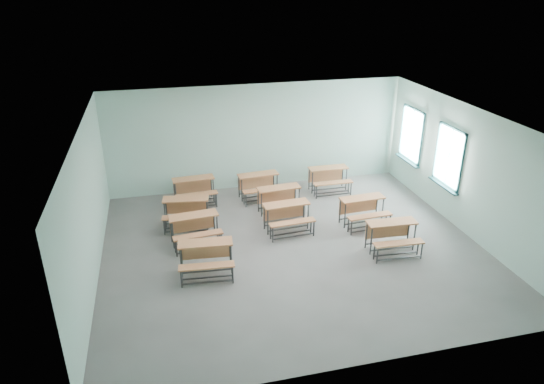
{
  "coord_description": "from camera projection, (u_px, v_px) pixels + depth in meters",
  "views": [
    {
      "loc": [
        -2.91,
        -9.78,
        6.06
      ],
      "look_at": [
        -0.23,
        1.2,
        1.0
      ],
      "focal_mm": 32.0,
      "sensor_mm": 36.0,
      "label": 1
    }
  ],
  "objects": [
    {
      "name": "desk_unit_r2c1",
      "position": [
        280.0,
        197.0,
        13.31
      ],
      "size": [
        1.24,
        0.87,
        0.74
      ],
      "rotation": [
        0.0,
        0.0,
        0.07
      ],
      "color": "#B46B41",
      "rests_on": "ground"
    },
    {
      "name": "desk_unit_r3c1",
      "position": [
        259.0,
        183.0,
        14.22
      ],
      "size": [
        1.26,
        0.9,
        0.74
      ],
      "rotation": [
        0.0,
        0.0,
        0.09
      ],
      "color": "#B46B41",
      "rests_on": "ground"
    },
    {
      "name": "desk_unit_r1c2",
      "position": [
        364.0,
        207.0,
        12.71
      ],
      "size": [
        1.23,
        0.86,
        0.74
      ],
      "rotation": [
        0.0,
        0.0,
        0.06
      ],
      "color": "#B46B41",
      "rests_on": "ground"
    },
    {
      "name": "desk_unit_r1c1",
      "position": [
        288.0,
        213.0,
        12.38
      ],
      "size": [
        1.24,
        0.87,
        0.74
      ],
      "rotation": [
        0.0,
        0.0,
        0.07
      ],
      "color": "#B46B41",
      "rests_on": "ground"
    },
    {
      "name": "desk_unit_r3c2",
      "position": [
        329.0,
        176.0,
        14.7
      ],
      "size": [
        1.19,
        0.8,
        0.74
      ],
      "rotation": [
        0.0,
        0.0,
        -0.0
      ],
      "color": "#B46B41",
      "rests_on": "ground"
    },
    {
      "name": "room",
      "position": [
        297.0,
        187.0,
        11.17
      ],
      "size": [
        9.04,
        8.04,
        3.24
      ],
      "color": "slate",
      "rests_on": "ground"
    },
    {
      "name": "desk_unit_r0c0",
      "position": [
        206.0,
        254.0,
        10.57
      ],
      "size": [
        1.25,
        0.9,
        0.74
      ],
      "rotation": [
        0.0,
        0.0,
        -0.09
      ],
      "color": "#B46B41",
      "rests_on": "ground"
    },
    {
      "name": "desk_unit_r1c0",
      "position": [
        195.0,
        226.0,
        11.78
      ],
      "size": [
        1.26,
        0.92,
        0.74
      ],
      "rotation": [
        0.0,
        0.0,
        0.1
      ],
      "color": "#B46B41",
      "rests_on": "ground"
    },
    {
      "name": "desk_unit_r2c0",
      "position": [
        186.0,
        208.0,
        12.65
      ],
      "size": [
        1.28,
        0.95,
        0.74
      ],
      "rotation": [
        0.0,
        0.0,
        -0.14
      ],
      "color": "#B46B41",
      "rests_on": "ground"
    },
    {
      "name": "desk_unit_r3c0",
      "position": [
        194.0,
        187.0,
        13.92
      ],
      "size": [
        1.24,
        0.88,
        0.74
      ],
      "rotation": [
        0.0,
        0.0,
        0.07
      ],
      "color": "#B46B41",
      "rests_on": "ground"
    },
    {
      "name": "desk_unit_r0c2",
      "position": [
        393.0,
        233.0,
        11.45
      ],
      "size": [
        1.23,
        0.86,
        0.74
      ],
      "rotation": [
        0.0,
        0.0,
        -0.05
      ],
      "color": "#B46B41",
      "rests_on": "ground"
    }
  ]
}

